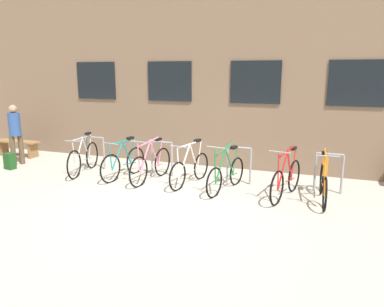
{
  "coord_description": "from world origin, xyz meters",
  "views": [
    {
      "loc": [
        2.96,
        -6.41,
        2.62
      ],
      "look_at": [
        0.04,
        1.6,
        0.71
      ],
      "focal_mm": 34.43,
      "sensor_mm": 36.0,
      "label": 1
    }
  ],
  "objects_px": {
    "bicycle_white": "(190,169)",
    "bicycle_teal": "(124,163)",
    "bicycle_red": "(286,179)",
    "wooden_bench": "(17,145)",
    "bicycle_green": "(226,174)",
    "bicycle_silver": "(84,158)",
    "person_by_bench": "(15,131)",
    "bicycle_orange": "(323,183)",
    "backpack": "(10,161)",
    "bicycle_pink": "(151,165)"
  },
  "relations": [
    {
      "from": "bicycle_white",
      "to": "bicycle_teal",
      "type": "relative_size",
      "value": 1.04
    },
    {
      "from": "bicycle_red",
      "to": "bicycle_white",
      "type": "relative_size",
      "value": 1.01
    },
    {
      "from": "bicycle_red",
      "to": "bicycle_teal",
      "type": "distance_m",
      "value": 3.98
    },
    {
      "from": "bicycle_green",
      "to": "person_by_bench",
      "type": "xyz_separation_m",
      "value": [
        -6.21,
        0.25,
        0.6
      ]
    },
    {
      "from": "bicycle_silver",
      "to": "backpack",
      "type": "xyz_separation_m",
      "value": [
        -2.13,
        -0.39,
        -0.18
      ]
    },
    {
      "from": "bicycle_silver",
      "to": "person_by_bench",
      "type": "relative_size",
      "value": 1.05
    },
    {
      "from": "bicycle_silver",
      "to": "bicycle_green",
      "type": "distance_m",
      "value": 3.89
    },
    {
      "from": "bicycle_pink",
      "to": "bicycle_red",
      "type": "relative_size",
      "value": 1.04
    },
    {
      "from": "bicycle_pink",
      "to": "bicycle_orange",
      "type": "xyz_separation_m",
      "value": [
        3.95,
        -0.09,
        -0.02
      ]
    },
    {
      "from": "bicycle_white",
      "to": "person_by_bench",
      "type": "bearing_deg",
      "value": 179.08
    },
    {
      "from": "bicycle_silver",
      "to": "bicycle_green",
      "type": "bearing_deg",
      "value": -2.23
    },
    {
      "from": "bicycle_orange",
      "to": "bicycle_green",
      "type": "bearing_deg",
      "value": -179.33
    },
    {
      "from": "bicycle_green",
      "to": "bicycle_silver",
      "type": "bearing_deg",
      "value": 177.77
    },
    {
      "from": "bicycle_silver",
      "to": "wooden_bench",
      "type": "xyz_separation_m",
      "value": [
        -3.13,
        0.9,
        -0.04
      ]
    },
    {
      "from": "bicycle_orange",
      "to": "person_by_bench",
      "type": "xyz_separation_m",
      "value": [
        -8.26,
        0.23,
        0.6
      ]
    },
    {
      "from": "bicycle_pink",
      "to": "wooden_bench",
      "type": "xyz_separation_m",
      "value": [
        -5.11,
        0.94,
        -0.04
      ]
    },
    {
      "from": "bicycle_red",
      "to": "bicycle_teal",
      "type": "relative_size",
      "value": 1.05
    },
    {
      "from": "bicycle_red",
      "to": "bicycle_orange",
      "type": "bearing_deg",
      "value": 3.32
    },
    {
      "from": "bicycle_green",
      "to": "wooden_bench",
      "type": "bearing_deg",
      "value": 171.46
    },
    {
      "from": "bicycle_red",
      "to": "wooden_bench",
      "type": "relative_size",
      "value": 1.17
    },
    {
      "from": "bicycle_green",
      "to": "bicycle_white",
      "type": "bearing_deg",
      "value": 169.75
    },
    {
      "from": "bicycle_red",
      "to": "wooden_bench",
      "type": "bearing_deg",
      "value": 172.66
    },
    {
      "from": "bicycle_teal",
      "to": "bicycle_silver",
      "type": "bearing_deg",
      "value": 178.35
    },
    {
      "from": "bicycle_red",
      "to": "backpack",
      "type": "bearing_deg",
      "value": -178.32
    },
    {
      "from": "bicycle_silver",
      "to": "bicycle_teal",
      "type": "distance_m",
      "value": 1.21
    },
    {
      "from": "bicycle_green",
      "to": "backpack",
      "type": "xyz_separation_m",
      "value": [
        -6.02,
        -0.23,
        -0.16
      ]
    },
    {
      "from": "bicycle_red",
      "to": "person_by_bench",
      "type": "xyz_separation_m",
      "value": [
        -7.52,
        0.27,
        0.58
      ]
    },
    {
      "from": "bicycle_silver",
      "to": "person_by_bench",
      "type": "xyz_separation_m",
      "value": [
        -2.32,
        0.1,
        0.58
      ]
    },
    {
      "from": "bicycle_red",
      "to": "backpack",
      "type": "relative_size",
      "value": 3.95
    },
    {
      "from": "person_by_bench",
      "to": "bicycle_teal",
      "type": "bearing_deg",
      "value": -2.17
    },
    {
      "from": "person_by_bench",
      "to": "bicycle_red",
      "type": "bearing_deg",
      "value": -2.06
    },
    {
      "from": "bicycle_green",
      "to": "person_by_bench",
      "type": "relative_size",
      "value": 1.01
    },
    {
      "from": "bicycle_red",
      "to": "bicycle_teal",
      "type": "bearing_deg",
      "value": 178.05
    },
    {
      "from": "bicycle_white",
      "to": "person_by_bench",
      "type": "distance_m",
      "value": 5.33
    },
    {
      "from": "bicycle_green",
      "to": "backpack",
      "type": "height_order",
      "value": "bicycle_green"
    },
    {
      "from": "bicycle_white",
      "to": "bicycle_teal",
      "type": "height_order",
      "value": "bicycle_white"
    },
    {
      "from": "bicycle_silver",
      "to": "wooden_bench",
      "type": "height_order",
      "value": "bicycle_silver"
    },
    {
      "from": "bicycle_pink",
      "to": "wooden_bench",
      "type": "relative_size",
      "value": 1.21
    },
    {
      "from": "bicycle_silver",
      "to": "bicycle_teal",
      "type": "relative_size",
      "value": 1.08
    },
    {
      "from": "bicycle_orange",
      "to": "backpack",
      "type": "xyz_separation_m",
      "value": [
        -8.06,
        -0.26,
        -0.16
      ]
    },
    {
      "from": "bicycle_green",
      "to": "backpack",
      "type": "bearing_deg",
      "value": -177.77
    },
    {
      "from": "bicycle_green",
      "to": "bicycle_red",
      "type": "bearing_deg",
      "value": -0.83
    },
    {
      "from": "bicycle_silver",
      "to": "bicycle_white",
      "type": "xyz_separation_m",
      "value": [
        2.97,
        0.01,
        -0.02
      ]
    },
    {
      "from": "bicycle_teal",
      "to": "wooden_bench",
      "type": "height_order",
      "value": "bicycle_teal"
    },
    {
      "from": "bicycle_silver",
      "to": "person_by_bench",
      "type": "bearing_deg",
      "value": 177.55
    },
    {
      "from": "wooden_bench",
      "to": "person_by_bench",
      "type": "xyz_separation_m",
      "value": [
        0.8,
        -0.8,
        0.62
      ]
    },
    {
      "from": "bicycle_silver",
      "to": "wooden_bench",
      "type": "distance_m",
      "value": 3.25
    },
    {
      "from": "bicycle_orange",
      "to": "bicycle_teal",
      "type": "bearing_deg",
      "value": 178.87
    },
    {
      "from": "bicycle_orange",
      "to": "wooden_bench",
      "type": "bearing_deg",
      "value": 173.52
    },
    {
      "from": "bicycle_silver",
      "to": "bicycle_teal",
      "type": "bearing_deg",
      "value": -1.65
    }
  ]
}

